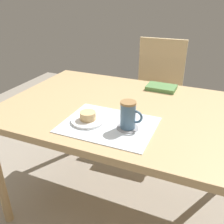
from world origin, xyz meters
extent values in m
cube|color=#9E9384|center=(0.00, 0.00, -0.01)|extent=(4.40, 4.40, 0.02)
cylinder|color=tan|center=(-0.59, 0.39, 0.34)|extent=(0.05, 0.05, 0.68)
cube|color=tan|center=(0.00, 0.00, 0.70)|extent=(1.29, 0.89, 0.04)
cylinder|color=#D1B27F|center=(0.19, 0.56, 0.20)|extent=(0.04, 0.04, 0.40)
cylinder|color=#D1B27F|center=(-0.16, 0.55, 0.20)|extent=(0.04, 0.04, 0.40)
cylinder|color=#D1B27F|center=(0.17, 0.92, 0.20)|extent=(0.04, 0.04, 0.40)
cylinder|color=#D1B27F|center=(-0.18, 0.90, 0.20)|extent=(0.04, 0.04, 0.40)
cube|color=#D1B27F|center=(0.00, 0.73, 0.42)|extent=(0.44, 0.44, 0.04)
cube|color=#D1B27F|center=(0.00, 0.93, 0.68)|extent=(0.39, 0.05, 0.49)
cube|color=white|center=(0.02, -0.22, 0.72)|extent=(0.42, 0.33, 0.00)
cylinder|color=white|center=(-0.09, -0.23, 0.73)|extent=(0.16, 0.16, 0.01)
cylinder|color=#E5BC7F|center=(-0.09, -0.23, 0.75)|extent=(0.07, 0.07, 0.04)
cylinder|color=#99999E|center=(0.11, -0.22, 0.72)|extent=(0.10, 0.10, 0.00)
cylinder|color=slate|center=(0.11, -0.22, 0.78)|extent=(0.07, 0.07, 0.12)
cylinder|color=#9E7547|center=(0.11, -0.22, 0.85)|extent=(0.07, 0.07, 0.01)
torus|color=slate|center=(0.14, -0.22, 0.79)|extent=(0.06, 0.01, 0.06)
cube|color=#598C4C|center=(0.14, 0.33, 0.73)|extent=(0.18, 0.13, 0.02)
camera|label=1|loc=(0.43, -1.14, 1.29)|focal=40.00mm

